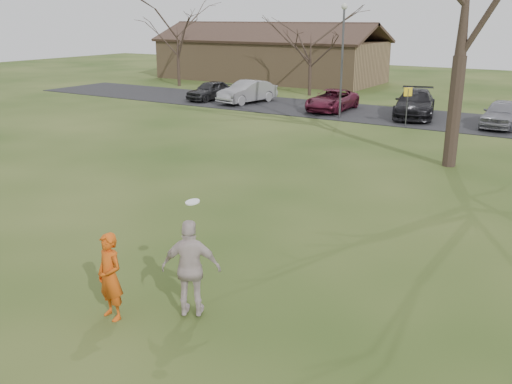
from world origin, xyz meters
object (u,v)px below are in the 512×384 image
car_2 (332,100)px  lamp_post (343,47)px  car_3 (415,103)px  catching_play (191,268)px  car_1 (247,92)px  building (269,58)px  player_defender (110,277)px  car_0 (211,90)px  car_4 (502,114)px

car_2 → lamp_post: lamp_post is taller
car_3 → lamp_post: 5.40m
catching_play → lamp_post: 23.17m
lamp_post → car_1: bearing=164.2°
building → lamp_post: lamp_post is taller
player_defender → building: building is taller
player_defender → car_2: size_ratio=0.38×
car_0 → car_3: size_ratio=0.73×
car_0 → catching_play: catching_play is taller
car_1 → catching_play: size_ratio=1.93×
car_2 → building: building is taller
car_4 → car_0: bearing=-179.4°
car_1 → car_2: (6.18, 0.06, -0.10)m
car_2 → car_4: size_ratio=1.12×
car_0 → car_2: size_ratio=0.84×
catching_play → car_4: bearing=86.3°
car_2 → car_4: (9.79, -0.21, 0.06)m
car_2 → car_4: 9.79m
car_1 → building: bearing=126.1°
car_1 → car_3: (11.17, 0.50, 0.03)m
car_3 → building: size_ratio=0.26×
building → lamp_post: 20.99m
car_1 → lamp_post: bearing=-5.0°
car_3 → car_4: bearing=-21.4°
lamp_post → car_3: bearing=37.7°
catching_play → building: (-20.73, 37.47, 0.91)m
player_defender → car_0: (-16.06, 24.81, -0.17)m
player_defender → car_2: player_defender is taller
player_defender → lamp_post: lamp_post is taller
catching_play → building: bearing=119.0°
car_0 → car_3: car_3 is taller
car_1 → lamp_post: 8.62m
car_1 → car_4: 15.97m
car_0 → car_4: (18.88, 0.05, 0.05)m
car_1 → catching_play: 28.14m
car_0 → lamp_post: size_ratio=0.61×
car_0 → car_3: bearing=8.5°
car_1 → lamp_post: (7.71, -2.18, 3.19)m
car_0 → car_2: car_0 is taller
car_2 → building: 18.25m
car_0 → car_2: bearing=7.3°
player_defender → building: bearing=126.6°
player_defender → car_1: player_defender is taller
car_1 → car_4: car_1 is taller
car_2 → car_3: car_3 is taller
car_0 → lamp_post: 11.28m
catching_play → player_defender: bearing=-146.5°
car_3 → car_4: car_3 is taller
car_3 → car_1: bearing=168.8°
car_1 → catching_play: catching_play is taller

